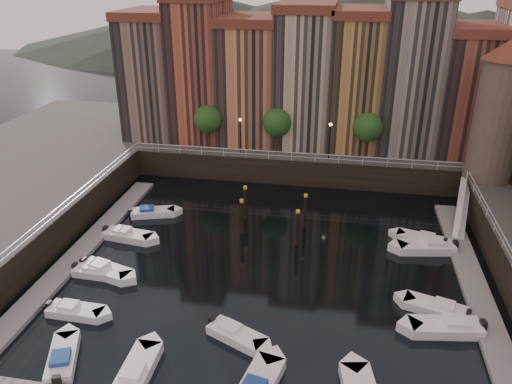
% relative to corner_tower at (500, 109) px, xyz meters
% --- Properties ---
extents(ground, '(200.00, 200.00, 0.00)m').
position_rel_corner_tower_xyz_m(ground, '(-20.00, -14.50, -10.19)').
color(ground, black).
rests_on(ground, ground).
extents(quay_far, '(80.00, 20.00, 3.00)m').
position_rel_corner_tower_xyz_m(quay_far, '(-20.00, 11.50, -8.69)').
color(quay_far, black).
rests_on(quay_far, ground).
extents(dock_left, '(2.00, 28.00, 0.35)m').
position_rel_corner_tower_xyz_m(dock_left, '(-36.20, -15.50, -10.02)').
color(dock_left, gray).
rests_on(dock_left, ground).
extents(dock_right, '(2.00, 28.00, 0.35)m').
position_rel_corner_tower_xyz_m(dock_right, '(-3.80, -15.50, -10.02)').
color(dock_right, gray).
rests_on(dock_right, ground).
extents(mountains, '(145.00, 100.00, 18.00)m').
position_rel_corner_tower_xyz_m(mountains, '(-18.28, 95.50, -2.28)').
color(mountains, '#2D382D').
rests_on(mountains, ground).
extents(far_terrace, '(48.70, 10.30, 17.50)m').
position_rel_corner_tower_xyz_m(far_terrace, '(-16.69, 9.00, 0.76)').
color(far_terrace, '#816552').
rests_on(far_terrace, quay_far).
extents(corner_tower, '(5.20, 5.20, 13.80)m').
position_rel_corner_tower_xyz_m(corner_tower, '(0.00, 0.00, 0.00)').
color(corner_tower, '#6B5B4C').
rests_on(corner_tower, quay_right).
extents(promenade_trees, '(21.20, 3.20, 5.20)m').
position_rel_corner_tower_xyz_m(promenade_trees, '(-21.33, 3.70, -3.61)').
color(promenade_trees, black).
rests_on(promenade_trees, quay_far).
extents(street_lamps, '(10.36, 0.36, 4.18)m').
position_rel_corner_tower_xyz_m(street_lamps, '(-21.00, 2.70, -4.30)').
color(street_lamps, black).
rests_on(street_lamps, quay_far).
extents(railings, '(36.08, 34.04, 0.52)m').
position_rel_corner_tower_xyz_m(railings, '(-20.00, -9.62, -6.41)').
color(railings, white).
rests_on(railings, ground).
extents(gangway, '(2.78, 8.32, 3.73)m').
position_rel_corner_tower_xyz_m(gangway, '(-2.90, -4.50, -8.28)').
color(gangway, white).
rests_on(gangway, ground).
extents(mooring_pilings, '(6.23, 4.54, 3.78)m').
position_rel_corner_tower_xyz_m(mooring_pilings, '(-20.53, -9.32, -8.54)').
color(mooring_pilings, black).
rests_on(mooring_pilings, ground).
extents(boat_left_0, '(4.26, 1.63, 0.98)m').
position_rel_corner_tower_xyz_m(boat_left_0, '(-32.49, -23.98, -9.87)').
color(boat_left_0, white).
rests_on(boat_left_0, ground).
extents(boat_left_1, '(4.87, 2.91, 1.09)m').
position_rel_corner_tower_xyz_m(boat_left_1, '(-32.68, -18.85, -9.83)').
color(boat_left_1, white).
rests_on(boat_left_1, ground).
extents(boat_left_2, '(4.30, 1.74, 0.98)m').
position_rel_corner_tower_xyz_m(boat_left_2, '(-33.19, -19.06, -9.86)').
color(boat_left_2, white).
rests_on(boat_left_2, ground).
extents(boat_left_3, '(4.85, 2.26, 1.09)m').
position_rel_corner_tower_xyz_m(boat_left_3, '(-33.22, -13.14, -9.83)').
color(boat_left_3, white).
rests_on(boat_left_3, ground).
extents(boat_left_4, '(4.57, 2.81, 1.03)m').
position_rel_corner_tower_xyz_m(boat_left_4, '(-32.73, -8.32, -9.85)').
color(boat_left_4, white).
rests_on(boat_left_4, ground).
extents(boat_right_1, '(5.19, 2.54, 1.17)m').
position_rel_corner_tower_xyz_m(boat_right_1, '(-6.73, -21.18, -9.80)').
color(boat_right_1, white).
rests_on(boat_right_1, ground).
extents(boat_right_2, '(4.67, 2.89, 1.05)m').
position_rel_corner_tower_xyz_m(boat_right_2, '(-7.11, -19.08, -9.84)').
color(boat_right_2, white).
rests_on(boat_right_2, ground).
extents(boat_right_3, '(5.25, 2.65, 1.18)m').
position_rel_corner_tower_xyz_m(boat_right_3, '(-6.67, -10.48, -9.80)').
color(boat_right_3, white).
rests_on(boat_right_3, ground).
extents(boat_right_4, '(4.44, 2.61, 0.99)m').
position_rel_corner_tower_xyz_m(boat_right_4, '(-7.01, -9.00, -9.86)').
color(boat_right_4, white).
rests_on(boat_right_4, ground).
extents(boat_near_0, '(3.04, 4.54, 1.03)m').
position_rel_corner_tower_xyz_m(boat_near_0, '(-30.88, -28.45, -9.85)').
color(boat_near_0, white).
rests_on(boat_near_0, ground).
extents(boat_near_1, '(1.84, 4.85, 1.11)m').
position_rel_corner_tower_xyz_m(boat_near_1, '(-25.86, -28.71, -9.82)').
color(boat_near_1, white).
rests_on(boat_near_1, ground).
extents(boat_extra_616, '(4.38, 3.16, 1.00)m').
position_rel_corner_tower_xyz_m(boat_extra_616, '(-20.67, -24.39, -9.86)').
color(boat_extra_616, white).
rests_on(boat_extra_616, ground).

